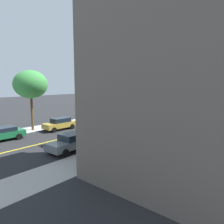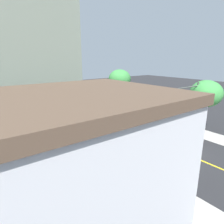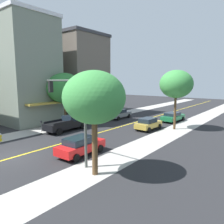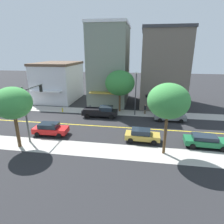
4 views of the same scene
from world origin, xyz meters
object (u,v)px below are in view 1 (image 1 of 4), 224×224
(street_tree_left_near, at_px, (109,87))
(black_pickup_truck, at_px, (139,122))
(green_sedan_right_curb, at_px, (0,134))
(street_tree_right_corner, at_px, (155,91))
(pedestrian_green_shirt, at_px, (106,146))
(fire_hydrant, at_px, (175,120))
(street_lamp, at_px, (126,99))
(street_tree_left_far, at_px, (30,85))
(parking_meter, at_px, (162,122))
(red_sedan_right_curb, at_px, (117,113))
(gold_sedan_right_curb, at_px, (60,124))
(traffic_light_mast, at_px, (118,92))
(grey_sedan_left_curb, at_px, (73,141))
(pedestrian_black_shirt, at_px, (122,137))
(small_dog, at_px, (114,150))

(street_tree_left_near, distance_m, black_pickup_truck, 14.04)
(green_sedan_right_curb, bearing_deg, black_pickup_truck, 152.66)
(street_tree_right_corner, height_order, pedestrian_green_shirt, street_tree_right_corner)
(fire_hydrant, distance_m, street_lamp, 13.55)
(street_tree_left_far, bearing_deg, black_pickup_truck, -138.55)
(street_lamp, xyz_separation_m, black_pickup_truck, (1.87, -5.47, -3.48))
(street_tree_right_corner, relative_size, green_sedan_right_curb, 1.50)
(parking_meter, bearing_deg, black_pickup_truck, 49.79)
(red_sedan_right_curb, xyz_separation_m, gold_sedan_right_curb, (-0.03, 11.80, -0.03))
(traffic_light_mast, distance_m, green_sedan_right_curb, 20.92)
(grey_sedan_left_curb, bearing_deg, street_tree_right_corner, 154.92)
(grey_sedan_left_curb, distance_m, pedestrian_black_shirt, 4.62)
(grey_sedan_left_curb, xyz_separation_m, pedestrian_green_shirt, (-3.40, -0.63, 0.04))
(grey_sedan_left_curb, bearing_deg, black_pickup_truck, 178.42)
(street_tree_left_near, xyz_separation_m, red_sedan_right_curb, (-3.57, 2.03, -4.34))
(grey_sedan_left_curb, bearing_deg, street_tree_left_near, -149.46)
(street_tree_left_near, relative_size, green_sedan_right_curb, 1.42)
(street_tree_left_near, bearing_deg, grey_sedan_left_curb, 122.25)
(gold_sedan_right_curb, bearing_deg, green_sedan_right_curb, -0.82)
(black_pickup_truck, distance_m, pedestrian_black_shirt, 7.70)
(street_tree_right_corner, bearing_deg, traffic_light_mast, -36.92)
(street_tree_left_near, distance_m, pedestrian_black_shirt, 20.54)
(street_tree_left_near, relative_size, pedestrian_black_shirt, 4.11)
(street_lamp, distance_m, grey_sedan_left_curb, 6.78)
(fire_hydrant, distance_m, red_sedan_right_curb, 9.73)
(grey_sedan_left_curb, distance_m, pedestrian_green_shirt, 3.46)
(street_tree_right_corner, bearing_deg, fire_hydrant, -79.13)
(fire_hydrant, distance_m, gold_sedan_right_curb, 17.03)
(fire_hydrant, height_order, small_dog, fire_hydrant)
(street_tree_left_near, xyz_separation_m, black_pickup_truck, (-11.34, 7.12, -4.23))
(fire_hydrant, distance_m, pedestrian_black_shirt, 14.71)
(street_tree_left_far, xyz_separation_m, gold_sedan_right_curb, (-2.53, -2.35, -4.99))
(street_tree_left_near, xyz_separation_m, street_tree_left_far, (-1.08, 16.18, 0.62))
(street_tree_left_near, bearing_deg, street_tree_left_far, 93.80)
(green_sedan_right_curb, relative_size, black_pickup_truck, 0.84)
(street_tree_left_near, height_order, grey_sedan_left_curb, street_tree_left_near)
(street_tree_left_far, distance_m, gold_sedan_right_curb, 6.07)
(red_sedan_right_curb, bearing_deg, green_sedan_right_curb, -2.71)
(red_sedan_right_curb, bearing_deg, street_tree_left_far, -11.87)
(street_tree_left_near, distance_m, traffic_light_mast, 2.69)
(street_tree_left_near, distance_m, small_dog, 22.75)
(gold_sedan_right_curb, relative_size, pedestrian_green_shirt, 2.61)
(traffic_light_mast, height_order, grey_sedan_left_curb, traffic_light_mast)
(red_sedan_right_curb, height_order, small_dog, red_sedan_right_curb)
(red_sedan_right_curb, relative_size, black_pickup_truck, 0.77)
(street_tree_right_corner, height_order, red_sedan_right_curb, street_tree_right_corner)
(red_sedan_right_curb, distance_m, grey_sedan_left_curb, 17.78)
(street_tree_left_near, height_order, parking_meter, street_tree_left_near)
(street_tree_left_far, xyz_separation_m, pedestrian_green_shirt, (-13.69, 1.21, -4.94))
(street_lamp, xyz_separation_m, green_sedan_right_curb, (9.92, 8.44, -3.66))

